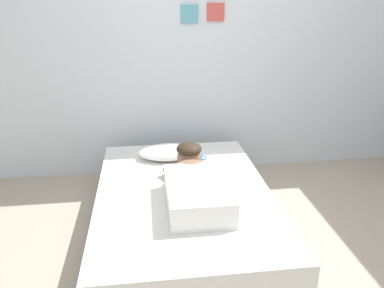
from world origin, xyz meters
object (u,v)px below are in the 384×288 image
Objects in this scene: person_lying at (195,183)px; cell_phone at (192,203)px; coffee_cup at (197,158)px; bed at (184,211)px; pillow at (168,152)px.

cell_phone is at bearing -109.16° from person_lying.
coffee_cup is (0.10, 0.59, -0.07)m from person_lying.
bed is 0.66m from pillow.
person_lying is at bearing 70.84° from cell_phone.
cell_phone is at bearing -101.19° from coffee_cup.
pillow is at bearing 97.30° from cell_phone.
cell_phone is (0.04, -0.20, 0.18)m from bed.
coffee_cup reaches higher than cell_phone.
person_lying is 0.15m from cell_phone.
bed is at bearing 126.14° from person_lying.
coffee_cup is (0.17, 0.49, 0.22)m from bed.
cell_phone is (-0.04, -0.11, -0.10)m from person_lying.
cell_phone reaches higher than bed.
pillow is (-0.07, 0.62, 0.23)m from bed.
cell_phone is (0.11, -0.82, -0.05)m from pillow.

